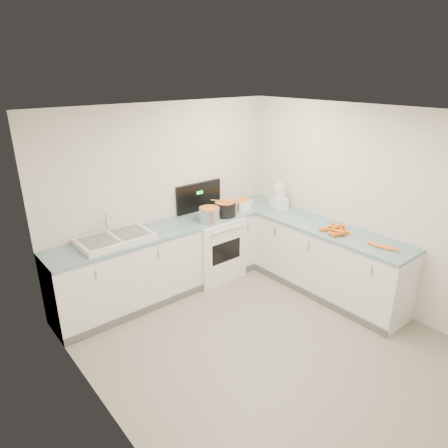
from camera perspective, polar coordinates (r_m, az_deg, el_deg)
floor at (r=4.68m, az=6.04°, el=-16.83°), size 3.50×4.00×0.00m
ceiling at (r=3.71m, az=7.57°, el=15.23°), size 3.50×4.00×0.00m
wall_back at (r=5.51m, az=-8.43°, el=3.83°), size 3.50×0.00×2.50m
wall_left at (r=3.14m, az=-16.48°, el=-10.93°), size 0.00×4.00×2.50m
wall_right at (r=5.36m, az=19.83°, el=2.30°), size 0.00×4.00×2.50m
counter_back at (r=5.56m, az=-6.37°, el=-4.56°), size 3.50×0.62×0.94m
counter_right at (r=5.56m, az=14.59°, el=-5.12°), size 0.62×2.20×0.94m
stove at (r=5.83m, az=-1.78°, el=-3.10°), size 0.76×0.65×1.36m
sink at (r=4.96m, az=-15.28°, el=-2.05°), size 0.86×0.52×0.31m
steel_pot at (r=5.42m, az=-2.11°, el=1.26°), size 0.34×0.34×0.21m
black_pot at (r=5.62m, az=0.14°, el=2.06°), size 0.35×0.35×0.22m
wooden_spoon at (r=5.59m, az=0.14°, el=3.21°), size 0.22×0.40×0.02m
mixing_bowl at (r=5.91m, az=2.56°, el=2.81°), size 0.30×0.30×0.14m
extract_bottle at (r=5.80m, az=2.12°, el=2.35°), size 0.05×0.05×0.12m
spice_jar at (r=5.82m, az=2.76°, el=2.32°), size 0.06×0.06×0.10m
food_processor at (r=5.96m, az=7.93°, el=3.76°), size 0.23×0.27×0.39m
carrot_pile at (r=5.25m, az=15.81°, el=-0.79°), size 0.39×0.39×0.10m
peeled_carrots at (r=4.97m, az=22.01°, el=-3.07°), size 0.16×0.42×0.04m
peelings at (r=4.86m, az=-17.70°, el=-2.35°), size 0.24×0.24×0.01m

